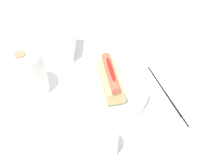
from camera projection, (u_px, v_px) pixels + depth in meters
The scene contains 8 objects.
ground_plane at pixel (111, 92), 0.72m from camera, with size 2.40×2.40×0.00m, color white.
serving_bowl at pixel (112, 89), 0.70m from camera, with size 0.23×0.23×0.03m.
hotdog_front at pixel (112, 78), 0.67m from camera, with size 0.16×0.08×0.06m.
water_glass at pixel (103, 140), 0.55m from camera, with size 0.07×0.07×0.09m.
paper_towel_roll at pixel (27, 72), 0.68m from camera, with size 0.11×0.11×0.13m.
napkin_box at pixel (66, 35), 0.80m from camera, with size 0.11×0.04×0.15m, color white.
chopstick_near at pixel (163, 89), 0.72m from camera, with size 0.01×0.01×0.22m, color black.
chopstick_far at pixel (169, 97), 0.70m from camera, with size 0.01×0.01×0.22m, color black.
Camera 1 is at (-0.49, -0.02, 0.52)m, focal length 38.67 mm.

